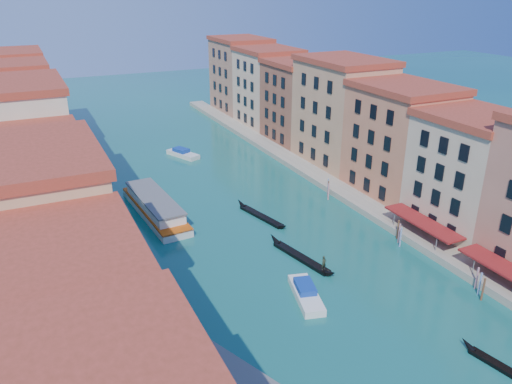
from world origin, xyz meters
The scene contains 9 objects.
left_bank_palazzos centered at (-26.00, 64.68, 9.71)m, with size 12.80×128.40×21.00m.
right_bank_palazzos centered at (30.00, 65.00, 9.75)m, with size 12.80×128.40×21.00m.
quay centered at (22.00, 65.00, 0.50)m, with size 4.00×140.00×1.00m, color gray.
mooring_poles_right centered at (19.10, 28.80, 1.30)m, with size 1.44×54.24×3.20m.
vaporetto_far centered at (-9.24, 63.80, 1.36)m, with size 6.03×20.55×3.02m.
gondola_fore centered at (4.46, 41.86, 0.44)m, with size 3.70×12.97×2.61m.
gondola_far centered at (5.19, 55.75, 0.36)m, with size 3.75×12.27×1.76m.
motorboat_mid centered at (0.58, 34.08, 0.62)m, with size 4.31×8.09×1.60m.
motorboat_far centered at (3.39, 89.57, 0.64)m, with size 5.42×8.26×1.64m.
Camera 1 is at (-25.40, -7.32, 33.47)m, focal length 35.00 mm.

